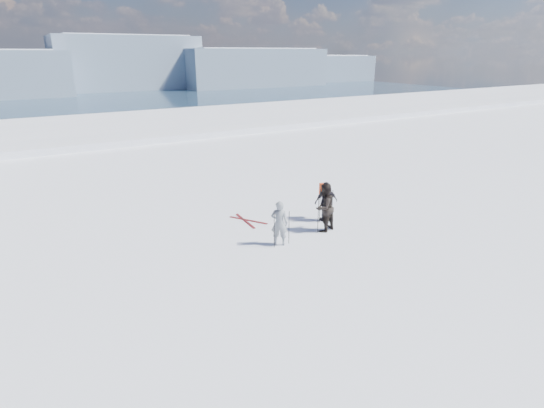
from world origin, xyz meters
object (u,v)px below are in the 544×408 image
(skier_dark, at_px, (324,207))
(skier_grey, at_px, (279,223))
(skier_pack, at_px, (326,202))
(skis_loose, at_px, (247,220))

(skier_dark, bearing_deg, skier_grey, -11.02)
(skier_dark, xyz_separation_m, skier_pack, (0.67, 0.76, -0.12))
(skier_grey, bearing_deg, skis_loose, -51.36)
(skier_pack, distance_m, skis_loose, 3.22)
(skier_grey, xyz_separation_m, skier_pack, (2.74, 0.94, 0.00))
(skier_pack, relative_size, skis_loose, 0.94)
(skier_pack, bearing_deg, skier_dark, 62.58)
(skier_grey, bearing_deg, skier_pack, -121.33)
(skier_dark, distance_m, skis_loose, 3.22)
(skier_dark, bearing_deg, skis_loose, -65.14)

